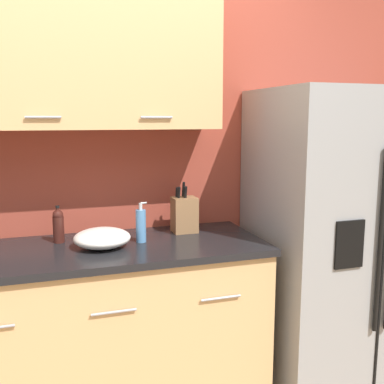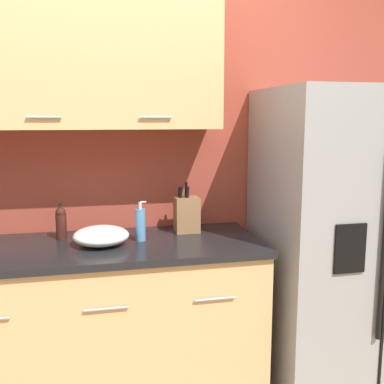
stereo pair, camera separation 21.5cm
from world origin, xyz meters
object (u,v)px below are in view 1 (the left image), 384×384
object	(u,v)px
soap_dispenser	(141,225)
refrigerator	(338,239)
mixing_bowl	(102,238)
oil_bottle	(58,225)
knife_block	(184,214)

from	to	relation	value
soap_dispenser	refrigerator	bearing A→B (deg)	-3.56
refrigerator	mixing_bowl	xyz separation A→B (m)	(-1.36, 0.04, 0.11)
soap_dispenser	mixing_bowl	xyz separation A→B (m)	(-0.20, -0.04, -0.04)
refrigerator	oil_bottle	distance (m)	1.58
refrigerator	mixing_bowl	bearing A→B (deg)	178.46
knife_block	oil_bottle	distance (m)	0.68
knife_block	mixing_bowl	world-z (taller)	knife_block
refrigerator	mixing_bowl	distance (m)	1.36
soap_dispenser	mixing_bowl	world-z (taller)	soap_dispenser
refrigerator	knife_block	size ratio (longest dim) A/B	6.05
refrigerator	soap_dispenser	distance (m)	1.16
soap_dispenser	mixing_bowl	size ratio (longest dim) A/B	0.74
knife_block	oil_bottle	bearing A→B (deg)	-179.39
knife_block	mixing_bowl	bearing A→B (deg)	-161.00
refrigerator	oil_bottle	size ratio (longest dim) A/B	8.89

